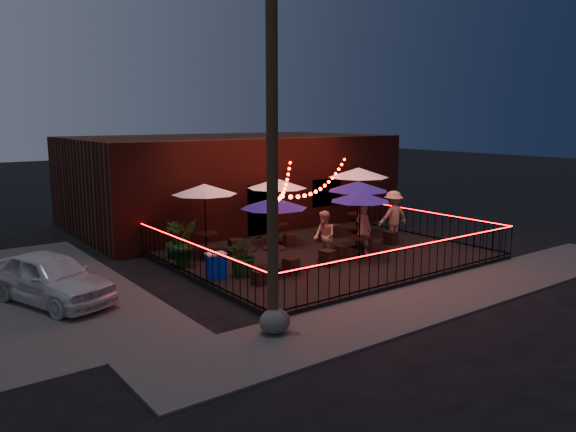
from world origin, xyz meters
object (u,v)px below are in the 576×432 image
object	(u,v)px
utility_pole	(272,157)
cafe_table_1	(205,190)
cafe_table_0	(274,204)
cooler	(216,265)
cafe_table_3	(277,184)
cafe_table_4	(358,187)
boulder	(275,321)
cafe_table_2	(360,198)
cafe_table_5	(359,173)

from	to	relation	value
utility_pole	cafe_table_1	distance (m)	7.48
utility_pole	cafe_table_0	world-z (taller)	utility_pole
cafe_table_0	cooler	bearing A→B (deg)	170.31
utility_pole	cafe_table_0	size ratio (longest dim) A/B	3.03
cafe_table_3	cooler	bearing A→B (deg)	-146.72
cafe_table_0	cafe_table_1	world-z (taller)	cafe_table_1
cafe_table_4	boulder	size ratio (longest dim) A/B	3.55
cafe_table_3	cafe_table_2	bearing A→B (deg)	-74.38
cafe_table_3	cafe_table_5	size ratio (longest dim) A/B	0.91
cafe_table_2	cafe_table_5	world-z (taller)	cafe_table_5
utility_pole	cooler	bearing A→B (deg)	77.96
cafe_table_2	cooler	distance (m)	5.43
cooler	cafe_table_1	bearing A→B (deg)	76.04
cafe_table_1	boulder	xyz separation A→B (m)	(-2.08, -7.10, -2.08)
cafe_table_4	boulder	xyz separation A→B (m)	(-7.01, -4.75, -2.06)
cooler	cafe_table_2	bearing A→B (deg)	0.89
utility_pole	cafe_table_0	xyz separation A→B (m)	(2.78, 3.90, -1.76)
cafe_table_0	cafe_table_1	bearing A→B (deg)	102.85
cafe_table_0	cafe_table_2	xyz separation A→B (m)	(3.24, -0.39, -0.03)
cafe_table_2	cafe_table_3	xyz separation A→B (m)	(-0.96, 3.44, 0.18)
cafe_table_2	cafe_table_1	bearing A→B (deg)	138.45
cafe_table_3	cooler	size ratio (longest dim) A/B	3.22
cafe_table_0	cafe_table_4	xyz separation A→B (m)	(4.21, 0.76, 0.14)
cafe_table_0	cafe_table_4	distance (m)	4.28
boulder	cafe_table_5	bearing A→B (deg)	36.92
cafe_table_4	cooler	size ratio (longest dim) A/B	3.79
cafe_table_3	cafe_table_5	distance (m)	3.78
cafe_table_0	cafe_table_1	size ratio (longest dim) A/B	0.92
utility_pole	cafe_table_3	size ratio (longest dim) A/B	3.26
cafe_table_1	boulder	distance (m)	7.69
cafe_table_3	cafe_table_4	xyz separation A→B (m)	(1.94, -2.29, -0.02)
cafe_table_3	boulder	bearing A→B (deg)	-125.76
cafe_table_4	cafe_table_5	size ratio (longest dim) A/B	1.07
cooler	boulder	distance (m)	4.41
cafe_table_1	cafe_table_5	distance (m)	6.76
cafe_table_1	cafe_table_4	size ratio (longest dim) A/B	0.99
cafe_table_2	cooler	world-z (taller)	cafe_table_2
cafe_table_3	boulder	size ratio (longest dim) A/B	3.02
cafe_table_0	cafe_table_2	distance (m)	3.26
utility_pole	boulder	bearing A→B (deg)	-98.51
cafe_table_0	cooler	distance (m)	2.56
cafe_table_5	cooler	distance (m)	8.49
cafe_table_4	cafe_table_5	bearing A→B (deg)	45.98
cafe_table_5	cooler	bearing A→B (deg)	-163.69
cafe_table_3	cooler	world-z (taller)	cafe_table_3
utility_pole	boulder	world-z (taller)	utility_pole
cafe_table_0	cafe_table_3	bearing A→B (deg)	53.25
cafe_table_2	cafe_table_4	distance (m)	1.51
cafe_table_0	cafe_table_4	bearing A→B (deg)	10.21
cafe_table_5	cafe_table_4	bearing A→B (deg)	-134.02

